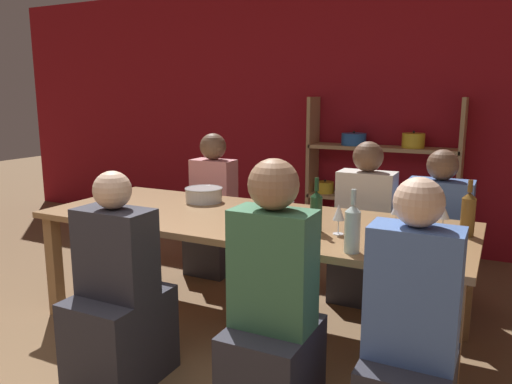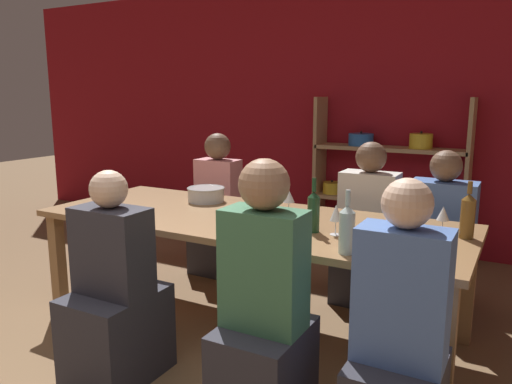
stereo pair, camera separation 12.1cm
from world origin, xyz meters
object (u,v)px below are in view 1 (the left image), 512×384
(person_near_b, at_px, (119,307))
(person_far_c, at_px, (364,241))
(wine_glass_red_b, at_px, (275,192))
(person_near_c, at_px, (409,362))
(shelf_unit, at_px, (381,193))
(person_far_a, at_px, (214,220))
(dining_table, at_px, (249,228))
(wine_bottle_amber, at_px, (468,213))
(cell_phone, at_px, (96,214))
(person_far_b, at_px, (436,253))
(wine_glass_white_a, at_px, (289,197))
(wine_glass_red_a, at_px, (293,221))
(person_near_a, at_px, (273,328))
(wine_glass_white_c, at_px, (397,208))
(wine_bottle_dark, at_px, (316,210))
(wine_bottle_green, at_px, (352,228))
(wine_glass_white_b, at_px, (339,213))
(wine_glass_white_d, at_px, (444,213))
(mixing_bowl, at_px, (204,194))

(person_near_b, xyz_separation_m, person_far_c, (0.88, 1.73, 0.02))
(wine_glass_red_b, xyz_separation_m, person_near_c, (1.12, -1.12, -0.42))
(shelf_unit, bearing_deg, person_far_a, -133.85)
(dining_table, height_order, wine_bottle_amber, wine_bottle_amber)
(shelf_unit, height_order, wine_glass_red_b, shelf_unit)
(cell_phone, height_order, person_far_b, person_far_b)
(dining_table, distance_m, person_far_b, 1.39)
(wine_glass_white_a, height_order, wine_glass_red_b, wine_glass_red_b)
(wine_glass_red_a, bearing_deg, person_far_b, 63.38)
(wine_glass_white_a, distance_m, person_near_a, 1.18)
(wine_glass_red_a, distance_m, wine_glass_white_c, 0.69)
(wine_glass_red_b, height_order, person_far_c, person_far_c)
(person_near_b, height_order, person_far_c, person_far_c)
(wine_glass_white_c, distance_m, person_far_b, 0.85)
(wine_bottle_dark, height_order, wine_glass_red_a, wine_bottle_dark)
(wine_bottle_dark, bearing_deg, shelf_unit, 92.78)
(dining_table, height_order, wine_bottle_dark, wine_bottle_dark)
(person_near_b, bearing_deg, person_near_c, 1.94)
(dining_table, xyz_separation_m, person_near_c, (1.17, -0.83, -0.23))
(wine_glass_red_a, bearing_deg, person_far_a, 135.74)
(dining_table, distance_m, wine_bottle_green, 0.92)
(wine_glass_white_b, bearing_deg, wine_glass_red_a, -125.50)
(wine_bottle_amber, distance_m, wine_glass_red_b, 1.25)
(wine_bottle_amber, distance_m, person_far_a, 2.22)
(wine_bottle_amber, xyz_separation_m, person_far_a, (-2.07, 0.67, -0.43))
(wine_bottle_green, height_order, wine_glass_white_d, wine_bottle_green)
(wine_glass_white_a, distance_m, wine_glass_white_d, 0.97)
(shelf_unit, height_order, person_far_c, shelf_unit)
(shelf_unit, bearing_deg, mixing_bowl, -117.37)
(cell_phone, bearing_deg, person_far_c, 39.80)
(person_far_a, distance_m, person_far_c, 1.33)
(wine_glass_white_c, bearing_deg, person_near_c, -74.97)
(person_near_a, height_order, person_far_c, person_near_a)
(dining_table, distance_m, person_far_a, 1.16)
(wine_bottle_dark, bearing_deg, person_near_b, -137.46)
(dining_table, bearing_deg, shelf_unit, 79.06)
(shelf_unit, height_order, person_far_a, shelf_unit)
(person_near_a, xyz_separation_m, person_near_c, (0.61, 0.01, -0.02))
(wine_bottle_amber, xyz_separation_m, wine_glass_red_a, (-0.84, -0.54, -0.02))
(wine_bottle_amber, height_order, cell_phone, wine_bottle_amber)
(wine_glass_red_a, height_order, wine_glass_white_d, wine_glass_red_a)
(person_near_c, distance_m, person_far_c, 1.79)
(wine_bottle_green, bearing_deg, person_near_b, -157.38)
(wine_glass_red_a, relative_size, person_far_c, 0.14)
(wine_glass_red_a, bearing_deg, mixing_bowl, 146.51)
(wine_glass_white_a, bearing_deg, wine_glass_white_d, -0.69)
(person_far_a, bearing_deg, wine_glass_white_a, 147.04)
(wine_glass_white_a, height_order, wine_glass_white_d, wine_glass_white_a)
(wine_bottle_dark, height_order, cell_phone, wine_bottle_dark)
(wine_bottle_dark, distance_m, wine_glass_red_b, 0.61)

